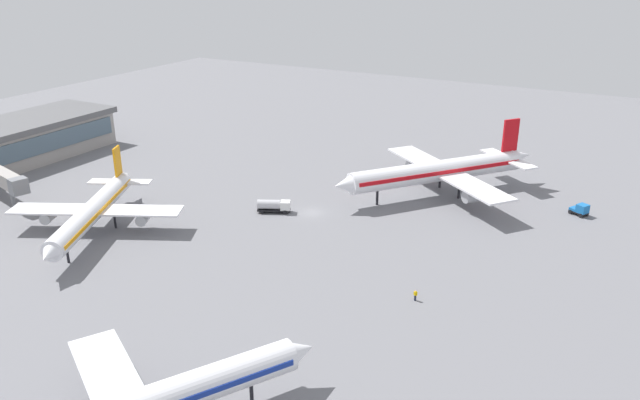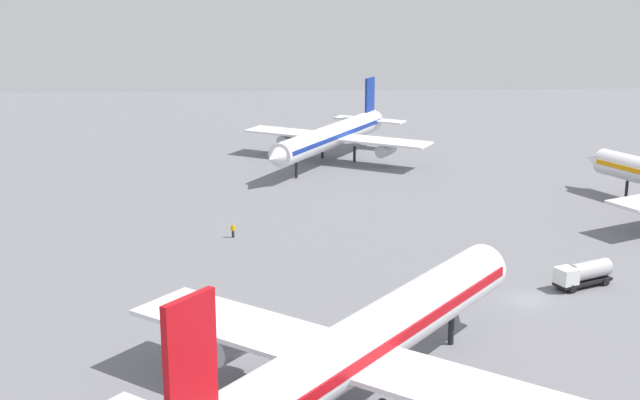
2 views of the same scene
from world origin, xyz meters
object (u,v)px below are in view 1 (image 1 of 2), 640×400
at_px(ground_crew_worker, 415,295).
at_px(baggage_tug, 580,210).
at_px(fuel_truck, 274,205).
at_px(airplane_at_gate, 440,171).
at_px(airplane_distant, 93,211).

bearing_deg(ground_crew_worker, baggage_tug, -23.00).
bearing_deg(baggage_tug, fuel_truck, -123.96).
xyz_separation_m(airplane_at_gate, ground_crew_worker, (42.55, 11.07, -4.34)).
xyz_separation_m(airplane_distant, fuel_truck, (-23.33, 22.70, -2.87)).
bearing_deg(fuel_truck, baggage_tug, 1.82).
distance_m(airplane_distant, fuel_truck, 32.67).
relative_size(airplane_at_gate, ground_crew_worker, 23.59).
xyz_separation_m(airplane_distant, baggage_tug, (-50.11, 74.60, -3.10)).
bearing_deg(ground_crew_worker, airplane_distant, 91.91).
relative_size(airplane_at_gate, airplane_distant, 1.10).
relative_size(airplane_at_gate, fuel_truck, 6.06).
height_order(baggage_tug, fuel_truck, fuel_truck).
height_order(baggage_tug, ground_crew_worker, baggage_tug).
xyz_separation_m(airplane_at_gate, fuel_truck, (24.40, -24.62, -3.80)).
relative_size(baggage_tug, fuel_truck, 0.57).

